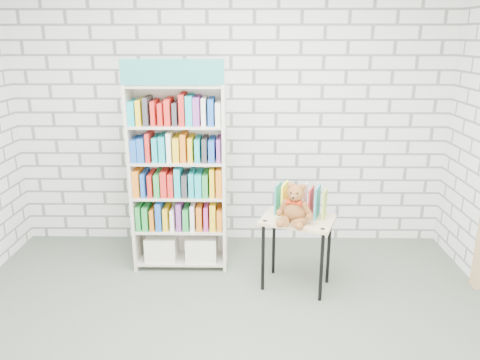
{
  "coord_description": "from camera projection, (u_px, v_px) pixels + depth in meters",
  "views": [
    {
      "loc": [
        0.16,
        -2.83,
        2.16
      ],
      "look_at": [
        0.11,
        0.95,
        1.0
      ],
      "focal_mm": 35.0,
      "sensor_mm": 36.0,
      "label": 1
    }
  ],
  "objects": [
    {
      "name": "ground",
      "position": [
        223.0,
        352.0,
        3.34
      ],
      "size": [
        4.5,
        4.5,
        0.0
      ],
      "primitive_type": "plane",
      "color": "#4D5649",
      "rests_on": "ground"
    },
    {
      "name": "room_shell",
      "position": [
        220.0,
        101.0,
        2.81
      ],
      "size": [
        4.52,
        4.02,
        2.81
      ],
      "color": "silver",
      "rests_on": "ground"
    },
    {
      "name": "display_table",
      "position": [
        297.0,
        228.0,
        4.06
      ],
      "size": [
        0.71,
        0.6,
        0.65
      ],
      "color": "tan",
      "rests_on": "ground"
    },
    {
      "name": "bookshelf",
      "position": [
        179.0,
        177.0,
        4.37
      ],
      "size": [
        0.88,
        0.34,
        1.98
      ],
      "color": "beige",
      "rests_on": "ground"
    },
    {
      "name": "teddy_bear",
      "position": [
        295.0,
        207.0,
        3.91
      ],
      "size": [
        0.31,
        0.31,
        0.34
      ],
      "color": "brown",
      "rests_on": "display_table"
    },
    {
      "name": "table_books",
      "position": [
        301.0,
        201.0,
        4.09
      ],
      "size": [
        0.46,
        0.32,
        0.25
      ],
      "color": "teal",
      "rests_on": "display_table"
    }
  ]
}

